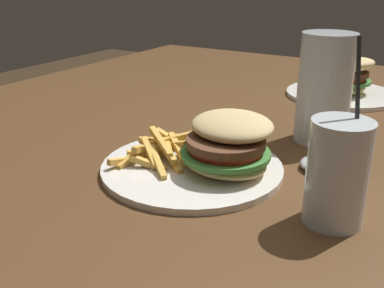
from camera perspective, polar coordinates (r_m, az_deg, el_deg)
name	(u,v)px	position (r m, az deg, el deg)	size (l,w,h in m)	color
dining_table	(292,184)	(0.94, 12.61, -4.99)	(1.54, 1.40, 0.77)	brown
meal_plate_near	(209,154)	(0.66, 2.20, -1.22)	(0.27, 0.27, 0.10)	white
beer_glass	(324,93)	(0.81, 16.41, 6.25)	(0.09, 0.09, 0.19)	silver
juice_glass	(337,177)	(0.55, 17.90, -4.00)	(0.07, 0.07, 0.22)	silver
spoon	(316,167)	(0.70, 15.49, -2.78)	(0.09, 0.18, 0.02)	silver
meal_plate_far	(344,83)	(1.13, 18.79, 7.34)	(0.26, 0.26, 0.10)	white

